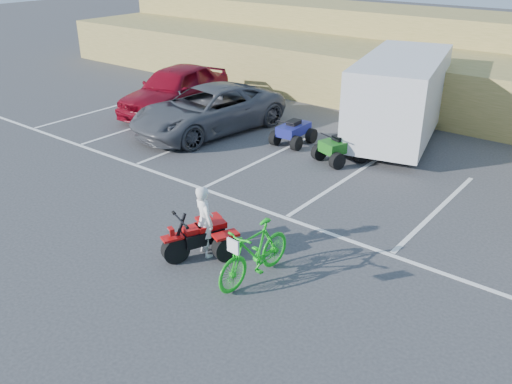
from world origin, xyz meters
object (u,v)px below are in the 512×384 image
Objects in this scene: red_trike_atv at (199,255)px; green_dirt_bike at (254,252)px; rider at (205,221)px; red_car at (175,89)px; quad_atv_blue at (293,144)px; cargo_trailer at (400,96)px; quad_atv_green at (339,161)px; grey_pickup at (208,110)px.

red_trike_atv is 1.55m from green_dirt_bike.
rider is 0.30× the size of red_car.
red_trike_atv is 0.77× the size of green_dirt_bike.
red_car is 5.64m from quad_atv_blue.
quad_atv_green is at bearing -112.27° from cargo_trailer.
quad_atv_blue is (-2.32, 6.84, 0.00)m from red_trike_atv.
cargo_trailer is (5.39, 3.25, 0.69)m from grey_pickup.
cargo_trailer is (-0.00, 9.19, 0.68)m from rider.
cargo_trailer is at bearing -67.12° from rider.
green_dirt_bike is at bearing -62.29° from quad_atv_blue.
grey_pickup is 1.07× the size of red_car.
red_trike_atv is 0.97× the size of rider.
cargo_trailer is at bearing 112.52° from red_trike_atv.
red_trike_atv reaches higher than quad_atv_green.
quad_atv_blue is (3.01, 0.76, -0.76)m from grey_pickup.
quad_atv_blue is at bearing 22.68° from grey_pickup.
green_dirt_bike is at bearing -160.91° from rider.
quad_atv_green is (1.94, -0.39, 0.00)m from quad_atv_blue.
cargo_trailer is (-1.37, 9.28, 0.87)m from green_dirt_bike.
red_car is 3.71× the size of quad_atv_green.
cargo_trailer reaches higher than red_trike_atv.
quad_atv_blue is (-2.38, 6.70, -0.77)m from rider.
cargo_trailer is at bearing 39.59° from grey_pickup.
rider is at bearing -103.67° from cargo_trailer.
red_trike_atv is 7.22m from quad_atv_blue.
cargo_trailer is (7.95, 2.26, 0.58)m from red_car.
rider is 0.28× the size of grey_pickup.
red_trike_atv is at bearing -51.41° from red_car.
rider is at bearing 179.83° from green_dirt_bike.
red_trike_atv is 10.63m from red_car.
cargo_trailer is 4.44× the size of quad_atv_green.
quad_atv_blue is (5.57, -0.23, -0.88)m from red_car.
quad_atv_green is (-0.44, 6.31, -0.77)m from rider.
green_dirt_bike is 0.38× the size of red_car.
red_car reaches higher than rider.
green_dirt_bike is 1.45× the size of quad_atv_blue.
grey_pickup is (-6.76, 6.03, 0.18)m from green_dirt_bike.
red_trike_atv is at bearing 90.00° from rider.
red_trike_atv is 1.08× the size of quad_atv_green.
red_car reaches higher than quad_atv_blue.
red_car is at bearing 161.02° from red_trike_atv.
green_dirt_bike is at bearing 24.78° from red_trike_atv.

